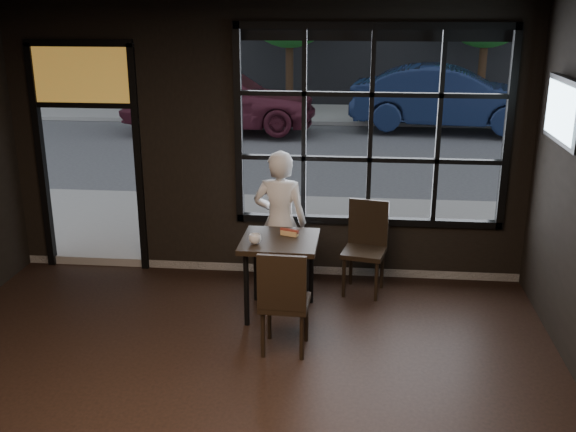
# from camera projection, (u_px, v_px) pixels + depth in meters

# --- Properties ---
(window_frame) EXTENTS (3.06, 0.12, 2.28)m
(window_frame) POSITION_uv_depth(u_px,v_px,m) (371.00, 127.00, 7.53)
(window_frame) COLOR black
(window_frame) RESTS_ON ground
(stained_transom) EXTENTS (1.20, 0.06, 0.70)m
(stained_transom) POSITION_uv_depth(u_px,v_px,m) (82.00, 74.00, 7.67)
(stained_transom) COLOR orange
(stained_transom) RESTS_ON ground
(street_asphalt) EXTENTS (60.00, 41.00, 0.04)m
(street_asphalt) POSITION_uv_depth(u_px,v_px,m) (332.00, 80.00, 27.61)
(street_asphalt) COLOR #545456
(street_asphalt) RESTS_ON ground
(cafe_table) EXTENTS (0.79, 0.79, 0.84)m
(cafe_table) POSITION_uv_depth(u_px,v_px,m) (280.00, 276.00, 7.00)
(cafe_table) COLOR black
(cafe_table) RESTS_ON floor
(chair_near) EXTENTS (0.46, 0.46, 1.03)m
(chair_near) POSITION_uv_depth(u_px,v_px,m) (285.00, 299.00, 6.25)
(chair_near) COLOR black
(chair_near) RESTS_ON floor
(chair_window) EXTENTS (0.53, 0.53, 1.04)m
(chair_window) POSITION_uv_depth(u_px,v_px,m) (364.00, 249.00, 7.48)
(chair_window) COLOR black
(chair_window) RESTS_ON floor
(man) EXTENTS (0.62, 0.44, 1.63)m
(man) POSITION_uv_depth(u_px,v_px,m) (280.00, 223.00, 7.43)
(man) COLOR silver
(man) RESTS_ON floor
(hotdog) EXTENTS (0.22, 0.14, 0.06)m
(hotdog) POSITION_uv_depth(u_px,v_px,m) (290.00, 233.00, 6.97)
(hotdog) COLOR tan
(hotdog) RESTS_ON cafe_table
(cup) EXTENTS (0.16, 0.16, 0.10)m
(cup) POSITION_uv_depth(u_px,v_px,m) (255.00, 239.00, 6.73)
(cup) COLOR silver
(cup) RESTS_ON cafe_table
(tv) EXTENTS (0.12, 1.02, 0.59)m
(tv) POSITION_uv_depth(u_px,v_px,m) (566.00, 111.00, 6.12)
(tv) COLOR black
(tv) RESTS_ON wall_right
(navy_car) EXTENTS (4.81, 2.13, 1.54)m
(navy_car) POSITION_uv_depth(u_px,v_px,m) (448.00, 97.00, 16.43)
(navy_car) COLOR #121E3C
(navy_car) RESTS_ON street_asphalt
(maroon_car) EXTENTS (4.65, 1.89, 1.58)m
(maroon_car) POSITION_uv_depth(u_px,v_px,m) (220.00, 97.00, 16.29)
(maroon_car) COLOR #571D2C
(maroon_car) RESTS_ON street_asphalt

